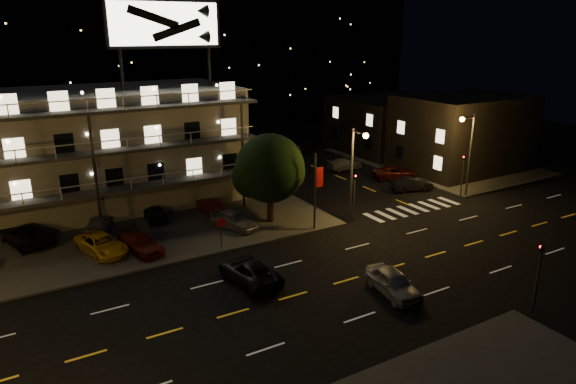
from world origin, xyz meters
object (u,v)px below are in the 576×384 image
road_car_east (393,283)px  side_car_0 (412,184)px  lot_car_4 (234,220)px  lot_car_7 (98,225)px  tree (269,170)px  lot_car_2 (102,244)px  road_car_west (249,271)px

road_car_east → side_car_0: bearing=52.2°
lot_car_4 → lot_car_7: (-9.61, 4.72, -0.11)m
tree → side_car_0: 17.09m
lot_car_4 → lot_car_7: 10.70m
lot_car_2 → lot_car_7: lot_car_2 is taller
lot_car_2 → road_car_east: size_ratio=1.09×
side_car_0 → road_car_west: bearing=128.6°
road_car_west → lot_car_2: bearing=-57.4°
lot_car_2 → road_car_east: bearing=-62.1°
lot_car_7 → side_car_0: lot_car_7 is taller
lot_car_4 → side_car_0: (19.89, 0.69, -0.20)m
tree → lot_car_2: tree is taller
side_car_0 → road_car_east: road_car_east is taller
lot_car_2 → side_car_0: (30.10, 0.31, -0.14)m
lot_car_7 → road_car_east: 23.60m
lot_car_4 → road_car_east: size_ratio=0.97×
lot_car_4 → road_car_west: size_ratio=0.83×
tree → lot_car_7: tree is taller
lot_car_7 → road_car_east: (13.62, -19.27, -0.01)m
lot_car_4 → lot_car_7: size_ratio=1.01×
side_car_0 → road_car_west: road_car_west is taller
lot_car_4 → lot_car_2: bearing=153.9°
side_car_0 → road_car_west: (-22.75, -9.31, 0.03)m
road_car_west → side_car_0: bearing=-164.4°
road_car_east → road_car_west: bearing=147.7°
tree → road_car_west: bearing=-125.5°
side_car_0 → lot_car_2: bearing=106.9°
lot_car_4 → road_car_west: 9.09m
lot_car_2 → road_car_east: (14.23, -14.93, -0.07)m
lot_car_4 → road_car_east: 15.10m
tree → lot_car_2: bearing=178.2°
lot_car_2 → road_car_west: 11.62m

